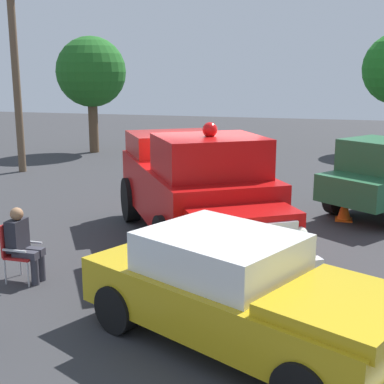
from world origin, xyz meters
TOP-DOWN VIEW (x-y plane):
  - ground_plane at (0.00, 0.00)m, footprint 60.00×60.00m
  - vintage_fire_truck at (0.57, -0.07)m, footprint 6.19×5.02m
  - classic_hot_rod at (4.61, 1.65)m, footprint 3.58×4.73m
  - lawn_chair_near_truck at (3.44, -2.43)m, footprint 0.52×0.51m
  - spectator_seated at (3.44, -2.30)m, footprint 0.40×0.54m
  - oak_tree_right at (-10.42, -7.69)m, footprint 2.98×2.98m
  - utility_pole at (-5.49, -8.12)m, footprint 0.96×1.53m
  - traffic_cone at (-1.97, 2.95)m, footprint 0.40×0.40m

SIDE VIEW (x-z plane):
  - ground_plane at x=0.00m, z-range 0.00..0.00m
  - traffic_cone at x=-1.97m, z-range -0.01..0.63m
  - lawn_chair_near_truck at x=3.44m, z-range 0.08..1.10m
  - spectator_seated at x=3.44m, z-range 0.05..1.34m
  - classic_hot_rod at x=4.61m, z-range 0.02..1.48m
  - vintage_fire_truck at x=0.57m, z-range -0.10..2.49m
  - oak_tree_right at x=-10.42m, z-range 0.95..5.91m
  - utility_pole at x=-5.49m, z-range 0.14..6.78m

